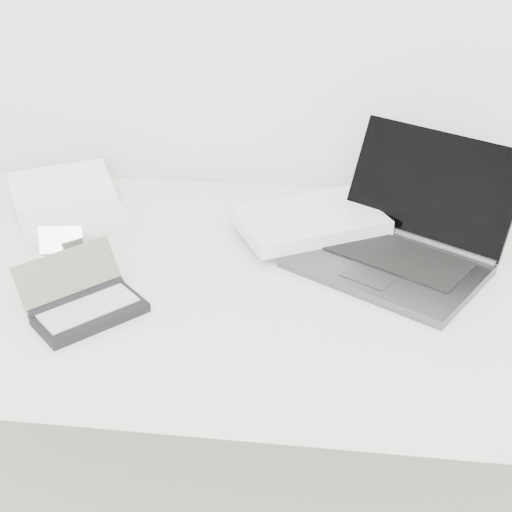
# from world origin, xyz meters

# --- Properties ---
(desk) EXTENTS (1.60, 0.80, 0.73)m
(desk) POSITION_xyz_m (0.00, 1.55, 0.68)
(desk) COLOR white
(desk) RESTS_ON ground
(laptop_large) EXTENTS (0.57, 0.46, 0.21)m
(laptop_large) POSITION_xyz_m (0.15, 1.67, 0.77)
(laptop_large) COLOR #4F5053
(laptop_large) RESTS_ON desk
(netbook_open_white) EXTENTS (0.33, 0.35, 0.06)m
(netbook_open_white) POSITION_xyz_m (-0.45, 1.72, 0.75)
(netbook_open_white) COLOR white
(netbook_open_white) RESTS_ON desk
(pda_silver) EXTENTS (0.10, 0.10, 0.07)m
(pda_silver) POSITION_xyz_m (-0.40, 1.53, 0.74)
(pda_silver) COLOR #BAB9BE
(pda_silver) RESTS_ON desk
(palmtop_charcoal) EXTENTS (0.23, 0.23, 0.09)m
(palmtop_charcoal) POSITION_xyz_m (-0.31, 1.39, 0.75)
(palmtop_charcoal) COLOR black
(palmtop_charcoal) RESTS_ON desk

